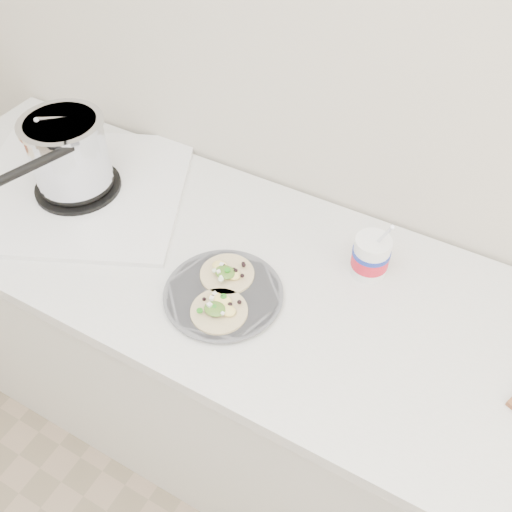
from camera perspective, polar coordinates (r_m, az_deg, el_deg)
The scene contains 4 objects.
counter at distance 1.69m, azimuth 5.55°, elevation -13.81°, with size 2.44×0.66×0.90m.
stove at distance 1.60m, azimuth -17.88°, elevation 8.56°, with size 0.74×0.72×0.27m.
taco_plate at distance 1.31m, azimuth -3.30°, elevation -3.60°, with size 0.28×0.28×0.04m.
tub at distance 1.35m, azimuth 11.57°, elevation 0.26°, with size 0.09×0.09×0.20m.
Camera 1 is at (0.27, 0.63, 1.92)m, focal length 40.00 mm.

